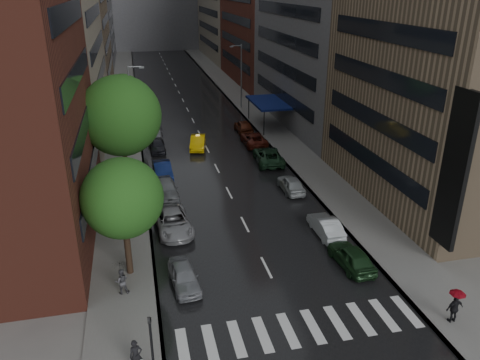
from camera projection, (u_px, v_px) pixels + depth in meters
name	position (u px, v px, depth m)	size (l,w,h in m)	color
ground	(285.00, 306.00, 26.71)	(220.00, 220.00, 0.00)	gray
road	(184.00, 103.00, 71.61)	(14.00, 140.00, 0.01)	black
sidewalk_left	(124.00, 106.00, 69.74)	(4.00, 140.00, 0.15)	gray
sidewalk_right	(242.00, 100.00, 73.43)	(4.00, 140.00, 0.15)	gray
crosswalk	(301.00, 328.00, 24.95)	(13.15, 2.80, 0.01)	silver
tree_near	(122.00, 198.00, 27.53)	(4.87, 4.87, 7.76)	#382619
tree_mid	(121.00, 116.00, 37.62)	(6.54, 6.54, 10.42)	#382619
tree_far	(124.00, 94.00, 54.34)	(4.65, 4.65, 7.42)	#382619
taxi	(198.00, 142.00, 51.77)	(1.55, 4.44, 1.46)	gold
parked_cars_left	(165.00, 181.00, 41.70)	(2.86, 34.41, 1.53)	gray
parked_cars_right	(274.00, 163.00, 45.76)	(3.03, 34.86, 1.54)	#1A3A1C
ped_bag_walker	(136.00, 356.00, 21.80)	(0.69, 0.51, 1.66)	black
ped_black_umbrella	(121.00, 275.00, 27.10)	(0.96, 0.98, 2.09)	#4A494E
ped_red_umbrella	(456.00, 303.00, 24.81)	(1.03, 0.82, 2.01)	black
traffic_light	(151.00, 342.00, 20.86)	(0.18, 0.15, 3.45)	black
street_lamp_left	(132.00, 105.00, 50.17)	(1.74, 0.22, 9.00)	gray
street_lamp_right	(241.00, 75.00, 66.81)	(1.74, 0.22, 9.00)	gray
awning	(268.00, 103.00, 58.77)	(4.00, 8.00, 3.12)	navy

